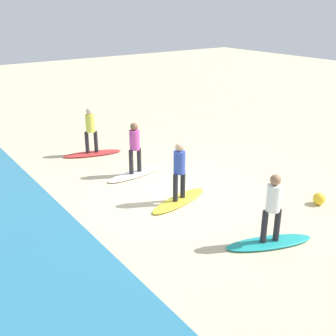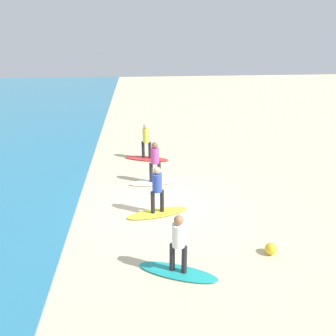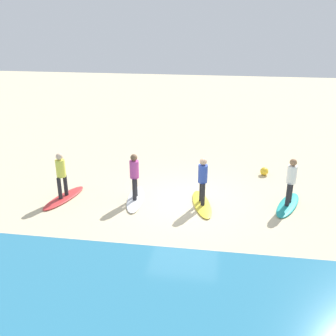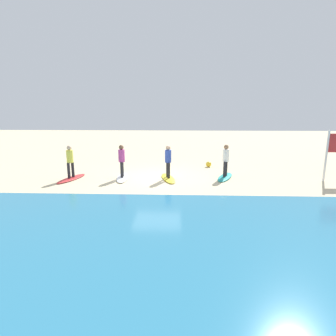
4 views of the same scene
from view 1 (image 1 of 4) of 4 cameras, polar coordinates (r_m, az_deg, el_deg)
The scene contains 10 objects.
ground_plane at distance 12.07m, azimuth 0.66°, elevation -3.41°, with size 60.00×60.00×0.00m, color beige.
surfboard_teal at distance 9.89m, azimuth 13.73°, elevation -9.94°, with size 2.10×0.56×0.09m, color teal.
surfer_teal at distance 9.41m, azimuth 14.27°, elevation -4.80°, with size 0.32×0.44×1.64m.
surfboard_yellow at distance 11.51m, azimuth 1.53°, elevation -4.48°, with size 2.10×0.56×0.09m, color yellow.
surfer_yellow at distance 11.11m, azimuth 1.58°, elevation 0.10°, with size 0.32×0.45×1.64m.
surfboard_white at distance 13.31m, azimuth -4.49°, elevation -0.77°, with size 2.10×0.56×0.09m, color white.
surfer_white at distance 12.96m, azimuth -4.62°, elevation 3.28°, with size 0.32×0.46×1.64m.
surfboard_red at distance 15.29m, azimuth -10.39°, elevation 1.98°, with size 2.10×0.56×0.09m, color red.
surfer_red at distance 14.99m, azimuth -10.65°, elevation 5.55°, with size 0.32×0.45×1.64m.
beach_ball at distance 12.05m, azimuth 20.11°, elevation -4.00°, with size 0.33×0.33×0.33m, color yellow.
Camera 1 is at (-8.77, 6.50, 5.16)m, focal length 44.21 mm.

